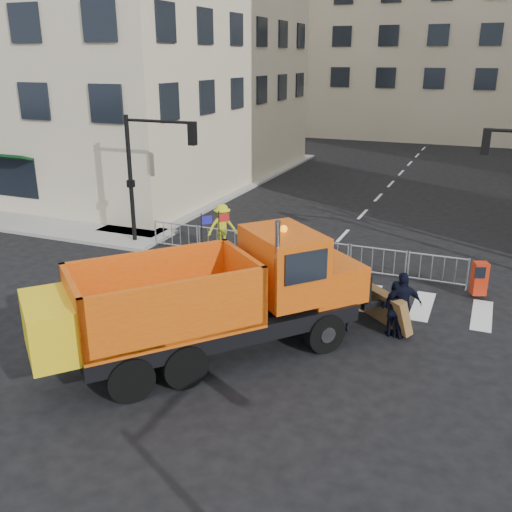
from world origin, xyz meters
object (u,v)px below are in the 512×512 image
at_px(plow_truck, 209,297).
at_px(cop_b, 394,308).
at_px(newspaper_box, 479,278).
at_px(worker, 222,227).
at_px(cop_a, 342,302).
at_px(cop_c, 402,305).

xyz_separation_m(plow_truck, cop_b, (4.25, 3.17, -0.89)).
bearing_deg(cop_b, newspaper_box, -111.25).
bearing_deg(worker, cop_b, -69.20).
bearing_deg(cop_a, plow_truck, 23.73).
height_order(cop_a, worker, worker).
relative_size(cop_c, newspaper_box, 1.77).
xyz_separation_m(cop_c, newspaper_box, (1.92, 3.78, -0.27)).
bearing_deg(cop_c, newspaper_box, -145.82).
bearing_deg(cop_b, cop_c, -177.97).
bearing_deg(newspaper_box, cop_a, -153.03).
distance_m(plow_truck, worker, 8.60).
relative_size(cop_a, cop_c, 0.93).
xyz_separation_m(plow_truck, cop_c, (4.46, 3.14, -0.75)).
bearing_deg(newspaper_box, cop_c, -138.52).
distance_m(plow_truck, cop_c, 5.51).
distance_m(cop_b, newspaper_box, 4.32).
xyz_separation_m(cop_a, cop_c, (1.65, 0.27, 0.07)).
height_order(plow_truck, worker, plow_truck).
relative_size(plow_truck, worker, 4.91).
xyz_separation_m(cop_b, cop_c, (0.21, -0.02, 0.14)).
relative_size(plow_truck, newspaper_box, 8.41).
relative_size(cop_b, newspaper_box, 1.51).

